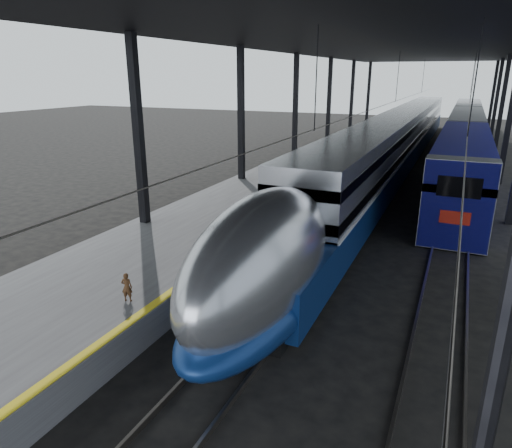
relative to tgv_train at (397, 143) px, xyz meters
The scene contains 8 objects.
ground 28.01m from the tgv_train, 94.10° to the right, with size 160.00×160.00×0.00m, color black.
platform 9.72m from the tgv_train, 124.95° to the right, with size 6.00×80.00×1.00m, color #4C4C4F.
yellow_strip 8.38m from the tgv_train, 108.94° to the right, with size 0.30×80.00×0.01m, color yellow.
rails 8.49m from the tgv_train, 72.37° to the right, with size 6.52×80.00×0.16m.
canopy 10.58m from the tgv_train, 90.72° to the right, with size 18.00×75.00×9.47m.
tgv_train is the anchor object (origin of this frame).
second_train 10.15m from the tgv_train, 60.50° to the left, with size 2.91×56.05×4.01m.
child 29.52m from the tgv_train, 96.88° to the right, with size 0.33×0.21×0.89m, color #472C17.
Camera 1 is at (6.88, -10.89, 7.36)m, focal length 32.00 mm.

